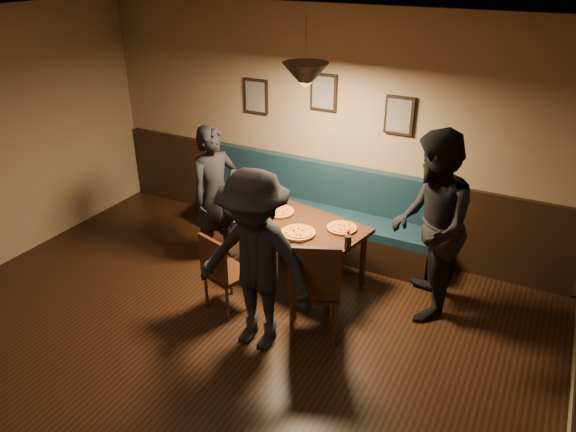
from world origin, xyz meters
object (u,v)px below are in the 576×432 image
object	(u,v)px
chair_near_left	(228,271)
soda_glass	(348,243)
dining_table	(303,253)
chair_near_right	(315,285)
diner_front	(255,263)
booth_bench	(311,208)
diner_right	(430,227)
diner_left	(215,196)
tabasco_bottle	(348,235)

from	to	relation	value
chair_near_left	soda_glass	bearing A→B (deg)	44.06
dining_table	soda_glass	world-z (taller)	soda_glass
chair_near_right	diner_front	xyz separation A→B (m)	(-0.40, -0.39, 0.34)
booth_bench	diner_right	bearing A→B (deg)	-23.46
chair_near_right	booth_bench	bearing A→B (deg)	93.37
chair_near_left	diner_right	xyz separation A→B (m)	(1.73, 0.89, 0.51)
dining_table	diner_right	distance (m)	1.43
booth_bench	diner_left	bearing A→B (deg)	-136.22
chair_near_left	diner_right	size ratio (longest dim) A/B	0.46
diner_right	tabasco_bottle	bearing A→B (deg)	-92.54
chair_near_left	chair_near_right	size ratio (longest dim) A/B	0.83
tabasco_bottle	chair_near_right	bearing A→B (deg)	-94.60
chair_near_left	diner_left	world-z (taller)	diner_left
chair_near_left	chair_near_right	world-z (taller)	chair_near_right
booth_bench	chair_near_right	bearing A→B (deg)	-63.43
diner_right	chair_near_left	bearing A→B (deg)	-78.16
chair_near_right	tabasco_bottle	xyz separation A→B (m)	(0.05, 0.66, 0.23)
booth_bench	diner_left	size ratio (longest dim) A/B	1.85
soda_glass	tabasco_bottle	distance (m)	0.18
dining_table	soda_glass	distance (m)	0.78
diner_left	diner_front	distance (m)	1.62
diner_left	tabasco_bottle	bearing A→B (deg)	-70.80
chair_near_right	soda_glass	size ratio (longest dim) A/B	7.16
booth_bench	chair_near_right	distance (m)	1.69
diner_front	diner_left	bearing A→B (deg)	137.12
chair_near_left	soda_glass	xyz separation A→B (m)	(1.04, 0.55, 0.33)
dining_table	chair_near_left	size ratio (longest dim) A/B	1.48
chair_near_right	dining_table	bearing A→B (deg)	99.92
diner_front	booth_bench	bearing A→B (deg)	100.78
chair_near_left	diner_front	world-z (taller)	diner_front
chair_near_left	tabasco_bottle	bearing A→B (deg)	52.44
soda_glass	diner_left	bearing A→B (deg)	172.52
booth_bench	dining_table	bearing A→B (deg)	-70.67
diner_front	chair_near_right	bearing A→B (deg)	44.10
soda_glass	tabasco_bottle	size ratio (longest dim) A/B	1.12
dining_table	diner_left	size ratio (longest dim) A/B	0.79
diner_left	diner_front	xyz separation A→B (m)	(1.18, -1.11, 0.05)
dining_table	booth_bench	bearing A→B (deg)	120.36
chair_near_right	tabasco_bottle	distance (m)	0.70
soda_glass	tabasco_bottle	world-z (taller)	soda_glass
chair_near_left	diner_front	bearing A→B (deg)	-16.39
dining_table	diner_front	bearing A→B (deg)	-74.69
booth_bench	dining_table	world-z (taller)	booth_bench
chair_near_right	chair_near_left	bearing A→B (deg)	160.25
booth_bench	diner_right	size ratio (longest dim) A/B	1.59
chair_near_right	tabasco_bottle	size ratio (longest dim) A/B	8.03
chair_near_left	diner_left	distance (m)	1.09
chair_near_left	diner_right	world-z (taller)	diner_right
booth_bench	chair_near_left	world-z (taller)	booth_bench
chair_near_left	diner_left	xyz separation A→B (m)	(-0.66, 0.78, 0.38)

